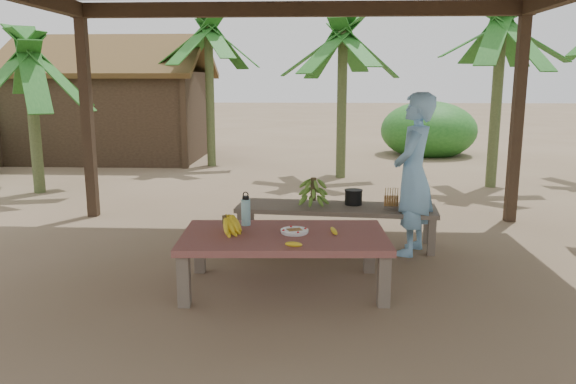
{
  "coord_description": "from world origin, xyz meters",
  "views": [
    {
      "loc": [
        0.24,
        -5.04,
        1.84
      ],
      "look_at": [
        -0.02,
        0.12,
        0.8
      ],
      "focal_mm": 35.0,
      "sensor_mm": 36.0,
      "label": 1
    }
  ],
  "objects_px": {
    "bench": "(336,211)",
    "water_flask": "(246,211)",
    "work_table": "(284,241)",
    "ripe_banana_bunch": "(224,224)",
    "plate": "(294,231)",
    "woman": "(413,175)",
    "cooking_pot": "(353,197)"
  },
  "relations": [
    {
      "from": "bench",
      "to": "water_flask",
      "type": "bearing_deg",
      "value": -124.15
    },
    {
      "from": "work_table",
      "to": "ripe_banana_bunch",
      "type": "xyz_separation_m",
      "value": [
        -0.53,
        -0.01,
        0.16
      ]
    },
    {
      "from": "ripe_banana_bunch",
      "to": "plate",
      "type": "distance_m",
      "value": 0.62
    },
    {
      "from": "water_flask",
      "to": "woman",
      "type": "xyz_separation_m",
      "value": [
        1.67,
        0.82,
        0.22
      ]
    },
    {
      "from": "plate",
      "to": "woman",
      "type": "bearing_deg",
      "value": 41.72
    },
    {
      "from": "work_table",
      "to": "plate",
      "type": "height_order",
      "value": "plate"
    },
    {
      "from": "water_flask",
      "to": "ripe_banana_bunch",
      "type": "bearing_deg",
      "value": -116.78
    },
    {
      "from": "plate",
      "to": "work_table",
      "type": "bearing_deg",
      "value": -162.88
    },
    {
      "from": "work_table",
      "to": "woman",
      "type": "xyz_separation_m",
      "value": [
        1.3,
        1.1,
        0.42
      ]
    },
    {
      "from": "plate",
      "to": "water_flask",
      "type": "xyz_separation_m",
      "value": [
        -0.46,
        0.26,
        0.12
      ]
    },
    {
      "from": "plate",
      "to": "woman",
      "type": "relative_size",
      "value": 0.15
    },
    {
      "from": "plate",
      "to": "water_flask",
      "type": "bearing_deg",
      "value": 150.65
    },
    {
      "from": "cooking_pot",
      "to": "plate",
      "type": "bearing_deg",
      "value": -113.33
    },
    {
      "from": "ripe_banana_bunch",
      "to": "woman",
      "type": "distance_m",
      "value": 2.16
    },
    {
      "from": "bench",
      "to": "woman",
      "type": "relative_size",
      "value": 1.31
    },
    {
      "from": "ripe_banana_bunch",
      "to": "plate",
      "type": "bearing_deg",
      "value": 3.82
    },
    {
      "from": "work_table",
      "to": "water_flask",
      "type": "distance_m",
      "value": 0.51
    },
    {
      "from": "bench",
      "to": "water_flask",
      "type": "height_order",
      "value": "water_flask"
    },
    {
      "from": "bench",
      "to": "woman",
      "type": "distance_m",
      "value": 0.95
    },
    {
      "from": "bench",
      "to": "plate",
      "type": "bearing_deg",
      "value": -101.94
    },
    {
      "from": "ripe_banana_bunch",
      "to": "woman",
      "type": "xyz_separation_m",
      "value": [
        1.82,
        1.12,
        0.27
      ]
    },
    {
      "from": "woman",
      "to": "cooking_pot",
      "type": "bearing_deg",
      "value": -95.6
    },
    {
      "from": "water_flask",
      "to": "cooking_pot",
      "type": "height_order",
      "value": "water_flask"
    },
    {
      "from": "work_table",
      "to": "cooking_pot",
      "type": "relative_size",
      "value": 9.58
    },
    {
      "from": "bench",
      "to": "plate",
      "type": "xyz_separation_m",
      "value": [
        -0.41,
        -1.32,
        0.12
      ]
    },
    {
      "from": "plate",
      "to": "woman",
      "type": "distance_m",
      "value": 1.65
    },
    {
      "from": "work_table",
      "to": "bench",
      "type": "relative_size",
      "value": 0.82
    },
    {
      "from": "water_flask",
      "to": "cooking_pot",
      "type": "bearing_deg",
      "value": 47.02
    },
    {
      "from": "water_flask",
      "to": "woman",
      "type": "relative_size",
      "value": 0.19
    },
    {
      "from": "plate",
      "to": "water_flask",
      "type": "height_order",
      "value": "water_flask"
    },
    {
      "from": "bench",
      "to": "ripe_banana_bunch",
      "type": "height_order",
      "value": "ripe_banana_bunch"
    },
    {
      "from": "ripe_banana_bunch",
      "to": "work_table",
      "type": "bearing_deg",
      "value": 1.48
    }
  ]
}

